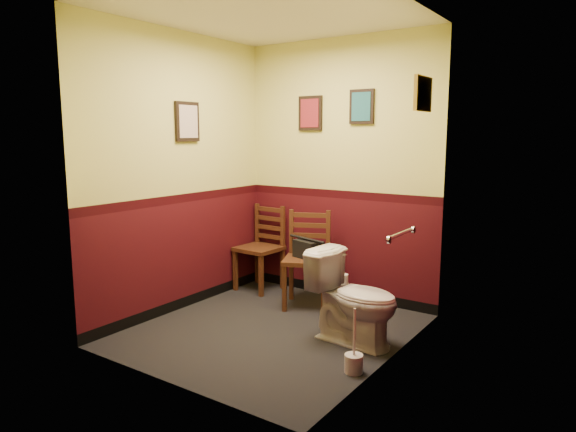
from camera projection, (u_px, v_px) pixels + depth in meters
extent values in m
cube|color=black|center=(272.00, 330.00, 4.57)|extent=(2.20, 2.40, 0.00)
cube|color=silver|center=(271.00, 13.00, 4.15)|extent=(2.20, 2.40, 0.00)
cube|color=#3D0B12|center=(339.00, 171.00, 5.34)|extent=(2.20, 0.00, 2.70)
cube|color=#3D0B12|center=(164.00, 192.00, 3.38)|extent=(2.20, 0.00, 2.70)
cube|color=#3D0B12|center=(180.00, 174.00, 4.97)|extent=(0.00, 2.40, 2.70)
cube|color=#3D0B12|center=(393.00, 186.00, 3.75)|extent=(0.00, 2.40, 2.70)
cylinder|color=silver|center=(400.00, 234.00, 4.03)|extent=(0.03, 0.50, 0.03)
cylinder|color=silver|center=(389.00, 240.00, 3.82)|extent=(0.02, 0.06, 0.06)
cylinder|color=silver|center=(414.00, 230.00, 4.22)|extent=(0.02, 0.06, 0.06)
cube|color=black|center=(310.00, 113.00, 5.43)|extent=(0.28, 0.03, 0.36)
cube|color=maroon|center=(310.00, 113.00, 5.41)|extent=(0.22, 0.01, 0.30)
cube|color=black|center=(362.00, 107.00, 5.08)|extent=(0.26, 0.03, 0.34)
cube|color=#205B66|center=(361.00, 107.00, 5.07)|extent=(0.20, 0.01, 0.28)
cube|color=black|center=(187.00, 122.00, 4.97)|extent=(0.03, 0.30, 0.38)
cube|color=#C2AB98|center=(188.00, 122.00, 4.96)|extent=(0.01, 0.24, 0.31)
cube|color=olive|center=(423.00, 94.00, 4.14)|extent=(0.03, 0.34, 0.28)
cube|color=#C2AB98|center=(421.00, 94.00, 4.15)|extent=(0.01, 0.28, 0.22)
imported|color=white|center=(354.00, 299.00, 4.25)|extent=(0.80, 0.49, 0.76)
cylinder|color=silver|center=(354.00, 364.00, 3.75)|extent=(0.14, 0.14, 0.14)
cylinder|color=silver|center=(354.00, 334.00, 3.71)|extent=(0.02, 0.02, 0.39)
cube|color=#3E2112|center=(259.00, 248.00, 5.72)|extent=(0.46, 0.46, 0.04)
cube|color=#3E2112|center=(235.00, 270.00, 5.72)|extent=(0.04, 0.04, 0.47)
cube|color=#3E2112|center=(257.00, 263.00, 6.02)|extent=(0.04, 0.04, 0.47)
cube|color=#3E2112|center=(261.00, 275.00, 5.50)|extent=(0.04, 0.04, 0.47)
cube|color=#3E2112|center=(283.00, 268.00, 5.79)|extent=(0.04, 0.04, 0.47)
cube|color=#3E2112|center=(257.00, 224.00, 5.95)|extent=(0.04, 0.04, 0.47)
cube|color=#3E2112|center=(283.00, 227.00, 5.72)|extent=(0.04, 0.04, 0.47)
cube|color=#3E2112|center=(270.00, 237.00, 5.85)|extent=(0.36, 0.04, 0.05)
cube|color=#3E2112|center=(270.00, 228.00, 5.84)|extent=(0.36, 0.04, 0.05)
cube|color=#3E2112|center=(270.00, 219.00, 5.82)|extent=(0.36, 0.04, 0.05)
cube|color=#3E2112|center=(270.00, 209.00, 5.81)|extent=(0.36, 0.04, 0.05)
cube|color=#3E2112|center=(307.00, 260.00, 5.15)|extent=(0.59, 0.59, 0.04)
cube|color=#3E2112|center=(285.00, 288.00, 5.03)|extent=(0.06, 0.06, 0.48)
cube|color=#3E2112|center=(291.00, 277.00, 5.41)|extent=(0.06, 0.06, 0.48)
cube|color=#3E2112|center=(323.00, 290.00, 4.96)|extent=(0.06, 0.06, 0.48)
cube|color=#3E2112|center=(328.00, 279.00, 5.34)|extent=(0.06, 0.06, 0.48)
cube|color=#3E2112|center=(291.00, 232.00, 5.34)|extent=(0.05, 0.05, 0.48)
cube|color=#3E2112|center=(328.00, 234.00, 5.27)|extent=(0.05, 0.05, 0.48)
cube|color=#3E2112|center=(310.00, 246.00, 5.32)|extent=(0.34, 0.17, 0.05)
cube|color=#3E2112|center=(310.00, 236.00, 5.31)|extent=(0.34, 0.17, 0.05)
cube|color=#3E2112|center=(310.00, 225.00, 5.29)|extent=(0.34, 0.17, 0.05)
cube|color=#3E2112|center=(310.00, 215.00, 5.27)|extent=(0.34, 0.17, 0.05)
cube|color=black|center=(307.00, 249.00, 5.13)|extent=(0.31, 0.21, 0.18)
cylinder|color=black|center=(307.00, 239.00, 5.11)|extent=(0.25, 0.09, 0.02)
cylinder|color=silver|center=(339.00, 296.00, 5.38)|extent=(0.11, 0.11, 0.10)
cylinder|color=silver|center=(349.00, 298.00, 5.32)|extent=(0.11, 0.11, 0.10)
cylinder|color=silver|center=(344.00, 288.00, 5.32)|extent=(0.11, 0.11, 0.10)
cylinder|color=silver|center=(343.00, 279.00, 5.29)|extent=(0.11, 0.11, 0.10)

